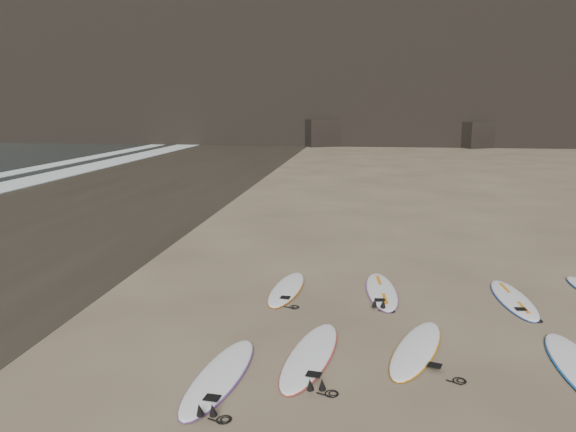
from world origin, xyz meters
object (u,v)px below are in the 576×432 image
object	(u,v)px
surfboard_1	(310,354)
surfboard_2	(416,348)
surfboard_6	(382,291)
surfboard_7	(514,299)
surfboard_0	(220,375)
surfboard_5	(287,288)

from	to	relation	value
surfboard_1	surfboard_2	distance (m)	1.70
surfboard_6	surfboard_7	distance (m)	2.59
surfboard_2	surfboard_0	bearing A→B (deg)	-138.15
surfboard_5	surfboard_7	xyz separation A→B (m)	(4.55, -0.04, 0.00)
surfboard_5	surfboard_2	bearing A→B (deg)	-42.39
surfboard_1	surfboard_5	bearing A→B (deg)	113.27
surfboard_0	surfboard_7	size ratio (longest dim) A/B	1.04
surfboard_0	surfboard_6	xyz separation A→B (m)	(2.40, 4.06, -0.00)
surfboard_5	surfboard_6	bearing A→B (deg)	8.58
surfboard_0	surfboard_1	world-z (taller)	surfboard_1
surfboard_2	surfboard_6	distance (m)	2.81
surfboard_2	surfboard_7	distance (m)	3.36
surfboard_2	surfboard_7	world-z (taller)	same
surfboard_6	surfboard_7	world-z (taller)	surfboard_6
surfboard_2	surfboard_7	bearing A→B (deg)	68.46
surfboard_1	surfboard_6	xyz separation A→B (m)	(1.18, 3.22, -0.00)
surfboard_0	surfboard_6	distance (m)	4.71
surfboard_0	surfboard_5	size ratio (longest dim) A/B	1.07
surfboard_5	surfboard_6	xyz separation A→B (m)	(1.97, 0.12, 0.00)
surfboard_0	surfboard_7	bearing A→B (deg)	44.27
surfboard_0	surfboard_5	world-z (taller)	surfboard_0
surfboard_0	surfboard_6	size ratio (longest dim) A/B	1.02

